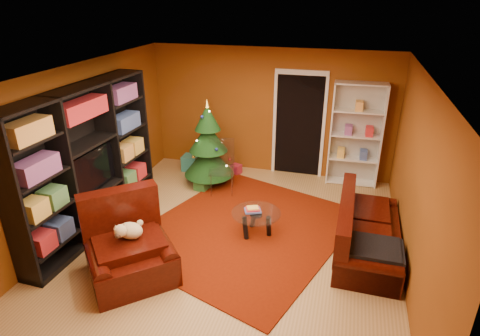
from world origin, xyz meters
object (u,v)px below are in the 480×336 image
(rug, at_px, (245,229))
(acrylic_chair, at_px, (222,170))
(white_bookshelf, at_px, (356,135))
(armchair, at_px, (129,248))
(media_unit, at_px, (87,162))
(dog, at_px, (130,231))
(christmas_tree, at_px, (208,144))
(sofa, at_px, (369,227))
(gift_box_teal, at_px, (191,163))
(gift_box_red, at_px, (236,169))
(coffee_table, at_px, (256,223))
(gift_box_green, at_px, (202,184))

(rug, relative_size, acrylic_chair, 3.59)
(rug, height_order, white_bookshelf, white_bookshelf)
(white_bookshelf, bearing_deg, armchair, -128.00)
(media_unit, xyz_separation_m, dog, (1.20, -0.89, -0.48))
(media_unit, bearing_deg, christmas_tree, 60.48)
(white_bookshelf, height_order, acrylic_chair, white_bookshelf)
(christmas_tree, xyz_separation_m, sofa, (3.04, -1.56, -0.43))
(gift_box_teal, distance_m, sofa, 4.24)
(gift_box_red, bearing_deg, coffee_table, -66.27)
(rug, relative_size, armchair, 2.87)
(christmas_tree, relative_size, gift_box_red, 8.90)
(gift_box_teal, bearing_deg, media_unit, -103.62)
(media_unit, relative_size, christmas_tree, 1.72)
(rug, height_order, armchair, armchair)
(rug, distance_m, white_bookshelf, 2.97)
(gift_box_teal, bearing_deg, dog, -80.66)
(acrylic_chair, bearing_deg, media_unit, -148.79)
(gift_box_green, xyz_separation_m, sofa, (3.09, -1.27, 0.29))
(dog, bearing_deg, christmas_tree, 46.50)
(gift_box_red, height_order, coffee_table, coffee_table)
(christmas_tree, bearing_deg, acrylic_chair, -40.46)
(gift_box_teal, bearing_deg, rug, -48.93)
(gift_box_teal, relative_size, sofa, 0.17)
(armchair, height_order, acrylic_chair, acrylic_chair)
(rug, distance_m, armchair, 1.99)
(rug, relative_size, dog, 8.42)
(christmas_tree, bearing_deg, sofa, -27.19)
(armchair, bearing_deg, gift_box_green, 47.41)
(coffee_table, xyz_separation_m, acrylic_chair, (-0.97, 1.24, 0.26))
(media_unit, bearing_deg, gift_box_green, 57.50)
(rug, relative_size, sofa, 1.73)
(christmas_tree, height_order, coffee_table, christmas_tree)
(gift_box_teal, distance_m, coffee_table, 2.87)
(rug, relative_size, coffee_table, 4.31)
(media_unit, relative_size, gift_box_green, 12.20)
(rug, distance_m, gift_box_red, 2.22)
(dog, xyz_separation_m, acrylic_chair, (0.42, 2.62, -0.21))
(sofa, bearing_deg, gift_box_green, 68.89)
(rug, height_order, gift_box_green, gift_box_green)
(christmas_tree, distance_m, white_bookshelf, 2.87)
(dog, relative_size, coffee_table, 0.51)
(rug, distance_m, christmas_tree, 2.05)
(coffee_table, distance_m, acrylic_chair, 1.60)
(white_bookshelf, bearing_deg, sofa, -84.58)
(sofa, height_order, coffee_table, sofa)
(armchair, relative_size, sofa, 0.60)
(gift_box_red, bearing_deg, sofa, -39.27)
(gift_box_green, bearing_deg, armchair, -90.09)
(media_unit, distance_m, armchair, 1.69)
(gift_box_teal, relative_size, white_bookshelf, 0.16)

